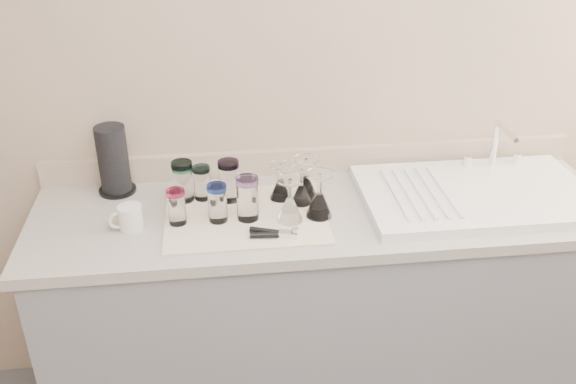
{
  "coord_description": "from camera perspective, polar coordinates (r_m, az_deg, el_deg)",
  "views": [
    {
      "loc": [
        -0.37,
        -0.73,
        2.03
      ],
      "look_at": [
        -0.14,
        1.15,
        1.0
      ],
      "focal_mm": 40.0,
      "sensor_mm": 36.0,
      "label": 1
    }
  ],
  "objects": [
    {
      "name": "room_envelope",
      "position": [
        0.95,
        17.0,
        -3.11
      ],
      "size": [
        3.54,
        3.5,
        2.52
      ],
      "color": "#59595E",
      "rests_on": "ground"
    },
    {
      "name": "counter_unit",
      "position": [
        2.52,
        3.04,
        -10.27
      ],
      "size": [
        2.06,
        0.62,
        0.9
      ],
      "color": "slate",
      "rests_on": "ground"
    },
    {
      "name": "sink_unit",
      "position": [
        2.41,
        16.35,
        -0.13
      ],
      "size": [
        0.82,
        0.5,
        0.22
      ],
      "color": "white",
      "rests_on": "counter_unit"
    },
    {
      "name": "dish_towel",
      "position": [
        2.21,
        -3.77,
        -2.17
      ],
      "size": [
        0.55,
        0.42,
        0.01
      ],
      "primitive_type": "cube",
      "color": "white",
      "rests_on": "counter_unit"
    },
    {
      "name": "tumbler_teal",
      "position": [
        2.3,
        -9.33,
        0.97
      ],
      "size": [
        0.07,
        0.07,
        0.15
      ],
      "color": "white",
      "rests_on": "dish_towel"
    },
    {
      "name": "tumbler_cyan",
      "position": [
        2.3,
        -7.65,
        0.84
      ],
      "size": [
        0.06,
        0.06,
        0.12
      ],
      "color": "white",
      "rests_on": "dish_towel"
    },
    {
      "name": "tumbler_purple",
      "position": [
        2.28,
        -5.27,
        1.02
      ],
      "size": [
        0.08,
        0.08,
        0.15
      ],
      "color": "white",
      "rests_on": "dish_towel"
    },
    {
      "name": "tumbler_magenta",
      "position": [
        2.16,
        -9.87,
        -1.29
      ],
      "size": [
        0.06,
        0.06,
        0.12
      ],
      "color": "white",
      "rests_on": "dish_towel"
    },
    {
      "name": "tumbler_blue",
      "position": [
        2.16,
        -6.28,
        -0.96
      ],
      "size": [
        0.07,
        0.07,
        0.13
      ],
      "color": "white",
      "rests_on": "dish_towel"
    },
    {
      "name": "tumbler_lavender",
      "position": [
        2.15,
        -3.63,
        -0.55
      ],
      "size": [
        0.08,
        0.08,
        0.15
      ],
      "color": "white",
      "rests_on": "dish_towel"
    },
    {
      "name": "tumbler_extra",
      "position": [
        2.32,
        -9.22,
        0.94
      ],
      "size": [
        0.06,
        0.06,
        0.13
      ],
      "color": "white",
      "rests_on": "dish_towel"
    },
    {
      "name": "goblet_back_left",
      "position": [
        2.29,
        -0.69,
        0.49
      ],
      "size": [
        0.08,
        0.08,
        0.14
      ],
      "color": "white",
      "rests_on": "dish_towel"
    },
    {
      "name": "goblet_back_right",
      "position": [
        2.3,
        1.59,
        0.72
      ],
      "size": [
        0.09,
        0.09,
        0.15
      ],
      "color": "white",
      "rests_on": "dish_towel"
    },
    {
      "name": "goblet_front_left",
      "position": [
        2.15,
        0.17,
        -1.26
      ],
      "size": [
        0.09,
        0.09,
        0.16
      ],
      "color": "white",
      "rests_on": "dish_towel"
    },
    {
      "name": "goblet_front_right",
      "position": [
        2.18,
        2.79,
        -0.84
      ],
      "size": [
        0.09,
        0.09,
        0.16
      ],
      "color": "white",
      "rests_on": "dish_towel"
    },
    {
      "name": "goblet_extra",
      "position": [
        2.26,
        1.21,
        0.06
      ],
      "size": [
        0.07,
        0.07,
        0.13
      ],
      "color": "white",
      "rests_on": "dish_towel"
    },
    {
      "name": "can_opener",
      "position": [
        2.09,
        -1.28,
        -3.71
      ],
      "size": [
        0.16,
        0.08,
        0.02
      ],
      "color": "silver",
      "rests_on": "dish_towel"
    },
    {
      "name": "white_mug",
      "position": [
        2.19,
        -13.89,
        -2.23
      ],
      "size": [
        0.12,
        0.1,
        0.08
      ],
      "color": "silver",
      "rests_on": "counter_unit"
    },
    {
      "name": "paper_towel_roll",
      "position": [
        2.4,
        -15.26,
        2.7
      ],
      "size": [
        0.14,
        0.14,
        0.26
      ],
      "color": "black",
      "rests_on": "counter_unit"
    }
  ]
}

